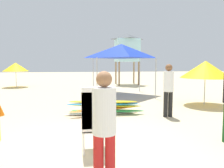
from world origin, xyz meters
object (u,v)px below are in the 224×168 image
object	(u,v)px
stacked_plastic_chairs	(94,115)
beach_umbrella_left	(205,69)
lifeguard_near_right	(168,87)
lifeguard_far_right	(104,123)
beach_umbrella_mid	(16,67)
surfboard_pile	(104,107)
lifeguard_tower	(127,48)
popup_canopy	(121,51)

from	to	relation	value
stacked_plastic_chairs	beach_umbrella_left	distance (m)	6.49
lifeguard_near_right	lifeguard_far_right	xyz separation A→B (m)	(-2.50, -3.82, -0.05)
beach_umbrella_mid	surfboard_pile	bearing A→B (deg)	-60.51
stacked_plastic_chairs	lifeguard_tower	distance (m)	14.08
stacked_plastic_chairs	lifeguard_tower	size ratio (longest dim) A/B	0.31
lifeguard_near_right	beach_umbrella_mid	xyz separation A→B (m)	(-7.39, 10.17, 0.49)
lifeguard_tower	beach_umbrella_left	distance (m)	9.40
surfboard_pile	popup_canopy	size ratio (longest dim) A/B	0.93
lifeguard_far_right	beach_umbrella_mid	bearing A→B (deg)	109.29
lifeguard_far_right	popup_canopy	world-z (taller)	popup_canopy
lifeguard_tower	popup_canopy	bearing A→B (deg)	-105.09
popup_canopy	lifeguard_far_right	bearing A→B (deg)	-102.25
beach_umbrella_mid	lifeguard_near_right	bearing A→B (deg)	-53.99
surfboard_pile	beach_umbrella_mid	world-z (taller)	beach_umbrella_mid
lifeguard_near_right	beach_umbrella_left	size ratio (longest dim) A/B	0.85
lifeguard_tower	beach_umbrella_left	bearing A→B (deg)	-81.97
beach_umbrella_left	beach_umbrella_mid	xyz separation A→B (m)	(-9.70, 8.45, -0.02)
surfboard_pile	lifeguard_far_right	world-z (taller)	lifeguard_far_right
lifeguard_far_right	popup_canopy	distance (m)	9.17
beach_umbrella_left	beach_umbrella_mid	distance (m)	12.86
popup_canopy	lifeguard_near_right	bearing A→B (deg)	-83.48
lifeguard_far_right	lifeguard_tower	xyz separation A→B (m)	(3.51, 14.72, 2.06)
beach_umbrella_left	beach_umbrella_mid	bearing A→B (deg)	138.92
surfboard_pile	beach_umbrella_mid	xyz separation A→B (m)	(-5.38, 9.52, 1.23)
beach_umbrella_mid	popup_canopy	bearing A→B (deg)	-36.98
stacked_plastic_chairs	popup_canopy	world-z (taller)	popup_canopy
beach_umbrella_left	lifeguard_near_right	bearing A→B (deg)	-143.28
surfboard_pile	popup_canopy	distance (m)	5.09
stacked_plastic_chairs	lifeguard_tower	bearing A→B (deg)	75.19
lifeguard_near_right	lifeguard_tower	distance (m)	11.14
surfboard_pile	lifeguard_far_right	bearing A→B (deg)	-96.27
lifeguard_near_right	popup_canopy	world-z (taller)	popup_canopy
lifeguard_near_right	beach_umbrella_mid	bearing A→B (deg)	126.01
stacked_plastic_chairs	surfboard_pile	distance (m)	3.26
lifeguard_near_right	beach_umbrella_left	bearing A→B (deg)	36.72
stacked_plastic_chairs	lifeguard_near_right	xyz separation A→B (m)	(2.55, 2.53, 0.24)
surfboard_pile	beach_umbrella_left	distance (m)	4.61
lifeguard_near_right	beach_umbrella_mid	distance (m)	12.58
stacked_plastic_chairs	beach_umbrella_left	xyz separation A→B (m)	(4.85, 4.25, 0.74)
beach_umbrella_mid	lifeguard_far_right	bearing A→B (deg)	-70.71
lifeguard_near_right	popup_canopy	xyz separation A→B (m)	(-0.58, 5.04, 1.40)
lifeguard_far_right	lifeguard_tower	world-z (taller)	lifeguard_tower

